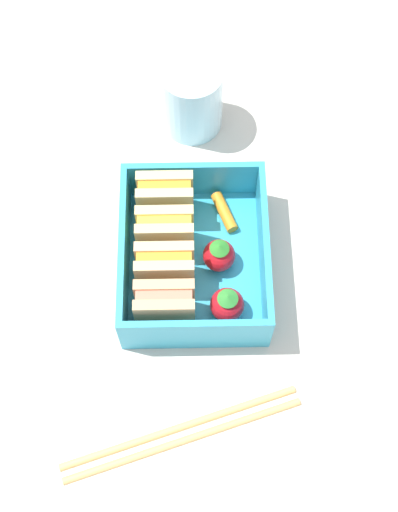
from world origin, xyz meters
The scene contains 12 objects.
ground_plane centered at (0.00, 0.00, -1.00)cm, with size 120.00×120.00×2.00cm, color beige.
bento_tray centered at (0.00, 0.00, 0.60)cm, with size 16.43×13.73×1.20cm, color #2E9DC0.
bento_rim centered at (0.00, 0.00, 3.70)cm, with size 16.43×13.73×4.99cm.
sandwich_left centered at (-5.49, 2.68, 4.06)cm, with size 2.85×5.37×5.73cm.
sandwich_center_left centered at (-1.83, 2.68, 4.06)cm, with size 2.85×5.37×5.73cm.
sandwich_center centered at (1.83, 2.68, 4.06)cm, with size 2.85×5.37×5.73cm.
sandwich_center_right centered at (5.49, 2.68, 4.06)cm, with size 2.85×5.37×5.73cm.
strawberry_far_left centered at (-5.01, -2.95, 2.91)cm, with size 3.17×3.17×3.77cm.
strawberry_left centered at (-0.18, -2.36, 2.87)cm, with size 3.09×3.09×3.69cm.
carrot_stick_far_left centered at (5.17, -3.05, 1.77)cm, with size 1.14×1.14×4.23cm, color orange.
chopstick_pair centered at (-16.14, 1.33, 0.35)cm, with size 8.43×21.53×0.70cm.
drinking_glass centered at (17.33, -0.29, 4.08)cm, with size 6.44×6.44×8.15cm, color silver.
Camera 1 is at (-27.96, 0.46, 64.02)cm, focal length 50.00 mm.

